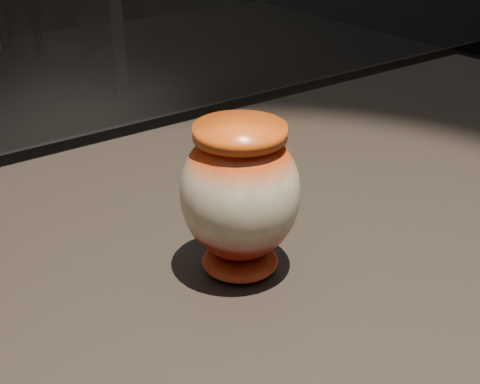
% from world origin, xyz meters
% --- Properties ---
extents(main_vase, '(0.17, 0.17, 0.18)m').
position_xyz_m(main_vase, '(0.00, -0.05, 1.00)').
color(main_vase, maroon).
rests_on(main_vase, display_plinth).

